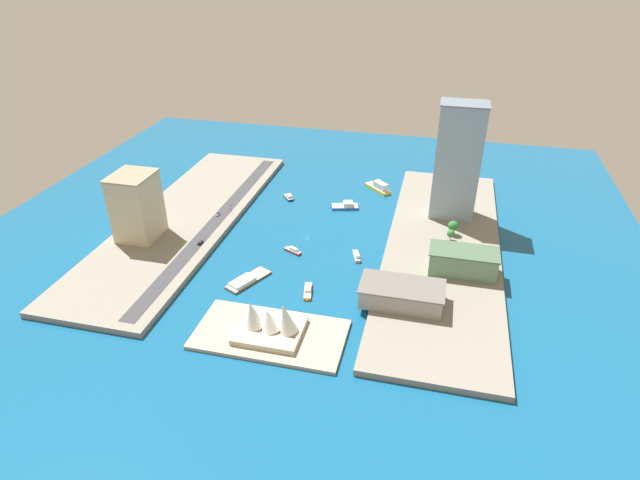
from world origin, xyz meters
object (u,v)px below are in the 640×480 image
office_block_beige (137,206)px  suv_black (200,243)px  ferry_yellow_fast (379,187)px  barge_flat_brown (246,280)px  patrol_launch_navy (289,197)px  tower_tall_glass (457,162)px  water_taxi_orange (308,291)px  carpark_squat_concrete (402,294)px  catamaran_blue (346,206)px  tugboat_red (293,251)px  opera_landmark (269,322)px  yacht_sleek_gray (357,256)px  terminal_long_green (463,261)px  traffic_light_waterfront (231,208)px  sedan_silver (218,214)px

office_block_beige → suv_black: size_ratio=8.47×
ferry_yellow_fast → barge_flat_brown: bearing=68.6°
patrol_launch_navy → tower_tall_glass: bearing=177.6°
water_taxi_orange → carpark_squat_concrete: 52.57m
patrol_launch_navy → tower_tall_glass: 127.35m
ferry_yellow_fast → catamaran_blue: bearing=61.6°
tugboat_red → opera_landmark: (-11.50, 80.09, 7.27)m
tower_tall_glass → suv_black: (153.67, 79.33, -38.76)m
carpark_squat_concrete → suv_black: bearing=-13.7°
catamaran_blue → barge_flat_brown: catamaran_blue is taller
yacht_sleek_gray → terminal_long_green: bearing=174.4°
catamaran_blue → barge_flat_brown: size_ratio=0.72×
ferry_yellow_fast → tower_tall_glass: tower_tall_glass is taller
suv_black → opera_landmark: 99.48m
water_taxi_orange → opera_landmark: (8.94, 40.13, 7.20)m
office_block_beige → opera_landmark: bearing=147.4°
patrol_launch_navy → tugboat_red: 78.84m
ferry_yellow_fast → carpark_squat_concrete: bearing=102.6°
barge_flat_brown → carpark_squat_concrete: bearing=178.0°
traffic_light_waterfront → ferry_yellow_fast: bearing=-143.7°
barge_flat_brown → suv_black: (41.82, -28.81, 3.20)m
catamaran_blue → sedan_silver: 92.73m
catamaran_blue → yacht_sleek_gray: catamaran_blue is taller
patrol_launch_navy → catamaran_blue: bearing=173.6°
traffic_light_waterfront → tower_tall_glass: bearing=-167.2°
patrol_launch_navy → suv_black: suv_black is taller
tower_tall_glass → opera_landmark: tower_tall_glass is taller
catamaran_blue → sedan_silver: (83.78, 39.65, 2.74)m
catamaran_blue → water_taxi_orange: size_ratio=1.26×
patrol_launch_navy → sedan_silver: (38.41, 44.71, 3.01)m
water_taxi_orange → opera_landmark: 41.74m
ferry_yellow_fast → barge_flat_brown: 154.29m
suv_black → tugboat_red: bearing=-170.7°
patrol_launch_navy → carpark_squat_concrete: bearing=130.0°
tower_tall_glass → water_taxi_orange: bearing=55.8°
tower_tall_glass → opera_landmark: 175.11m
sedan_silver → patrol_launch_navy: bearing=-130.7°
office_block_beige → opera_landmark: office_block_beige is taller
terminal_long_green → sedan_silver: (166.98, -33.37, -6.39)m
opera_landmark → catamaran_blue: bearing=-93.4°
tugboat_red → traffic_light_waterfront: (55.43, -35.53, 6.59)m
tugboat_red → barge_flat_brown: tugboat_red is taller
water_taxi_orange → carpark_squat_concrete: carpark_squat_concrete is taller
ferry_yellow_fast → yacht_sleek_gray: 102.42m
suv_black → traffic_light_waterfront: 45.30m
sedan_silver → traffic_light_waterfront: (-8.01, -5.47, 3.47)m
catamaran_blue → sedan_silver: bearing=25.3°
barge_flat_brown → tower_tall_glass: 161.14m
opera_landmark → terminal_long_green: bearing=-140.2°
yacht_sleek_gray → traffic_light_waterfront: size_ratio=2.24×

